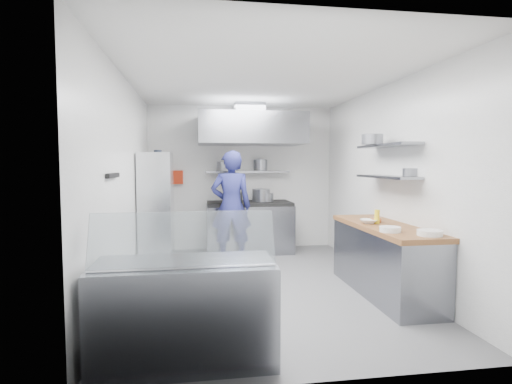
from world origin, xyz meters
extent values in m
plane|color=#5A5A5C|center=(0.00, 0.00, 0.00)|extent=(5.00, 5.00, 0.00)
plane|color=silver|center=(0.00, 0.00, 2.80)|extent=(5.00, 5.00, 0.00)
cube|color=white|center=(0.00, 2.50, 1.40)|extent=(3.60, 2.80, 0.02)
cube|color=white|center=(0.00, -2.50, 1.40)|extent=(3.60, 2.80, 0.02)
cube|color=white|center=(-1.80, 0.00, 1.40)|extent=(2.80, 5.00, 0.02)
cube|color=white|center=(1.80, 0.00, 1.40)|extent=(2.80, 5.00, 0.02)
cube|color=gray|center=(0.10, 2.10, 0.45)|extent=(1.60, 0.80, 0.90)
cube|color=black|center=(0.10, 2.10, 0.93)|extent=(1.57, 0.78, 0.06)
cylinder|color=slate|center=(-0.18, 2.09, 1.06)|extent=(0.30, 0.30, 0.20)
cylinder|color=slate|center=(0.33, 2.14, 1.08)|extent=(0.34, 0.34, 0.24)
cylinder|color=slate|center=(0.43, 2.10, 1.04)|extent=(0.26, 0.26, 0.16)
cube|color=gray|center=(0.10, 2.34, 1.52)|extent=(1.60, 0.30, 0.04)
cylinder|color=slate|center=(-0.35, 2.29, 1.63)|extent=(0.28, 0.28, 0.18)
cylinder|color=slate|center=(0.36, 2.39, 1.65)|extent=(0.27, 0.27, 0.22)
cube|color=gray|center=(0.10, 1.93, 2.30)|extent=(1.90, 1.15, 0.55)
cube|color=slate|center=(0.10, 2.15, 2.68)|extent=(0.55, 0.55, 0.24)
cube|color=#B8270E|center=(-1.25, 2.44, 1.42)|extent=(0.22, 0.10, 0.26)
imported|color=navy|center=(-0.30, 1.44, 0.95)|extent=(0.71, 0.48, 1.90)
cube|color=silver|center=(-1.53, 1.25, 0.93)|extent=(0.50, 0.90, 1.85)
cube|color=white|center=(-1.53, 1.11, 0.80)|extent=(0.15, 0.18, 0.16)
cube|color=yellow|center=(-1.53, 1.44, 1.30)|extent=(0.13, 0.17, 0.15)
cylinder|color=black|center=(-1.48, 1.05, 1.80)|extent=(0.12, 0.12, 0.18)
cube|color=black|center=(-1.78, -0.90, 1.55)|extent=(0.04, 0.55, 0.05)
cube|color=gray|center=(1.48, -0.60, 0.42)|extent=(0.62, 2.00, 0.84)
cube|color=brown|center=(1.48, -0.60, 0.87)|extent=(0.65, 2.04, 0.06)
cylinder|color=white|center=(1.59, -1.41, 0.93)|extent=(0.26, 0.26, 0.06)
cylinder|color=white|center=(1.28, -1.12, 0.93)|extent=(0.24, 0.24, 0.06)
cylinder|color=orange|center=(1.46, -0.35, 0.93)|extent=(0.17, 0.17, 0.06)
cylinder|color=yellow|center=(1.43, -0.49, 0.99)|extent=(0.07, 0.07, 0.18)
imported|color=white|center=(1.32, -0.47, 0.93)|extent=(0.29, 0.29, 0.06)
cube|color=gray|center=(1.64, -0.30, 1.50)|extent=(0.30, 1.30, 0.04)
cube|color=gray|center=(1.64, -0.30, 1.92)|extent=(0.30, 1.30, 0.04)
cylinder|color=slate|center=(1.77, -0.69, 1.57)|extent=(0.20, 0.20, 0.10)
cylinder|color=slate|center=(1.51, -0.12, 2.01)|extent=(0.29, 0.29, 0.14)
cube|color=gray|center=(-1.00, -2.00, 0.42)|extent=(1.50, 0.70, 0.85)
cube|color=silver|center=(-1.00, -2.12, 1.07)|extent=(1.47, 0.19, 0.42)
camera|label=1|loc=(-0.90, -5.34, 1.67)|focal=28.00mm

